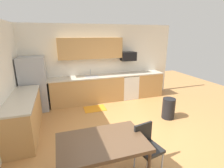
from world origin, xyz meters
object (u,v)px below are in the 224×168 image
at_px(dining_table, 102,144).
at_px(trash_bin, 168,108).
at_px(chair_near_table, 146,144).
at_px(microwave, 128,56).
at_px(refrigerator, 34,84).
at_px(oven_range, 128,86).

bearing_deg(dining_table, trash_bin, 32.31).
relative_size(chair_near_table, trash_bin, 1.42).
relative_size(microwave, chair_near_table, 0.64).
height_order(refrigerator, dining_table, refrigerator).
relative_size(oven_range, trash_bin, 1.52).
relative_size(refrigerator, chair_near_table, 2.01).
bearing_deg(oven_range, trash_bin, -77.49).
xyz_separation_m(refrigerator, microwave, (3.27, 0.18, 0.73)).
relative_size(dining_table, chair_near_table, 1.65).
xyz_separation_m(refrigerator, oven_range, (3.27, 0.08, -0.40)).
relative_size(refrigerator, oven_range, 1.88).
bearing_deg(trash_bin, refrigerator, 153.48).
distance_m(refrigerator, trash_bin, 4.17).
height_order(dining_table, chair_near_table, chair_near_table).
bearing_deg(microwave, chair_near_table, -108.02).
bearing_deg(refrigerator, oven_range, 1.40).
relative_size(microwave, trash_bin, 0.90).
height_order(refrigerator, trash_bin, refrigerator).
bearing_deg(chair_near_table, trash_bin, 43.76).
bearing_deg(chair_near_table, dining_table, 179.76).
distance_m(microwave, chair_near_table, 3.87).
bearing_deg(refrigerator, trash_bin, -26.52).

